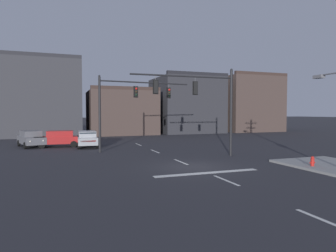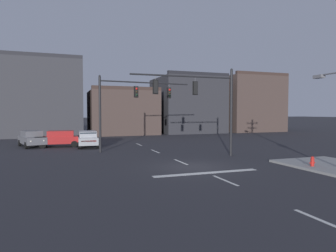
{
  "view_description": "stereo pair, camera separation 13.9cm",
  "coord_description": "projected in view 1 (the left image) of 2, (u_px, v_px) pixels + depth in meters",
  "views": [
    {
      "loc": [
        -7.8,
        -16.99,
        3.41
      ],
      "look_at": [
        -0.06,
        4.48,
        2.39
      ],
      "focal_mm": 31.87,
      "sensor_mm": 36.0,
      "label": 1
    },
    {
      "loc": [
        -7.67,
        -17.04,
        3.41
      ],
      "look_at": [
        -0.06,
        4.48,
        2.39
      ],
      "focal_mm": 31.87,
      "sensor_mm": 36.0,
      "label": 2
    }
  ],
  "objects": [
    {
      "name": "car_lot_nearside",
      "position": [
        59.0,
        138.0,
        29.66
      ],
      "size": [
        4.52,
        2.08,
        1.61
      ],
      "color": "#A81E1E",
      "rests_on": "ground"
    },
    {
      "name": "signal_mast_far_side",
      "position": [
        128.0,
        100.0,
        26.46
      ],
      "size": [
        8.55,
        0.92,
        6.62
      ],
      "color": "black",
      "rests_on": "ground"
    },
    {
      "name": "lane_centreline",
      "position": [
        181.0,
        162.0,
        20.65
      ],
      "size": [
        0.16,
        26.4,
        0.01
      ],
      "color": "silver",
      "rests_on": "ground"
    },
    {
      "name": "stop_bar_paint",
      "position": [
        208.0,
        173.0,
        16.89
      ],
      "size": [
        6.4,
        0.5,
        0.01
      ],
      "primitive_type": "cube",
      "color": "silver",
      "rests_on": "ground"
    },
    {
      "name": "car_lot_middle",
      "position": [
        87.0,
        138.0,
        29.52
      ],
      "size": [
        2.03,
        4.5,
        1.61
      ],
      "color": "#9EA0A5",
      "rests_on": "ground"
    },
    {
      "name": "fire_hydrant",
      "position": [
        312.0,
        163.0,
        18.23
      ],
      "size": [
        0.4,
        0.3,
        0.75
      ],
      "color": "red",
      "rests_on": "ground"
    },
    {
      "name": "building_row",
      "position": [
        149.0,
        104.0,
        50.13
      ],
      "size": [
        46.44,
        12.17,
        11.34
      ],
      "color": "#38383D",
      "rests_on": "ground"
    },
    {
      "name": "ground_plane",
      "position": [
        193.0,
        167.0,
        18.77
      ],
      "size": [
        400.0,
        400.0,
        0.0
      ],
      "primitive_type": "plane",
      "color": "#2B2B30"
    },
    {
      "name": "car_lot_farside",
      "position": [
        31.0,
        138.0,
        29.71
      ],
      "size": [
        3.04,
        4.74,
        1.61
      ],
      "color": "slate",
      "rests_on": "ground"
    },
    {
      "name": "signal_mast_near_side",
      "position": [
        204.0,
        97.0,
        22.58
      ],
      "size": [
        8.15,
        0.42,
        6.86
      ],
      "color": "black",
      "rests_on": "ground"
    }
  ]
}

